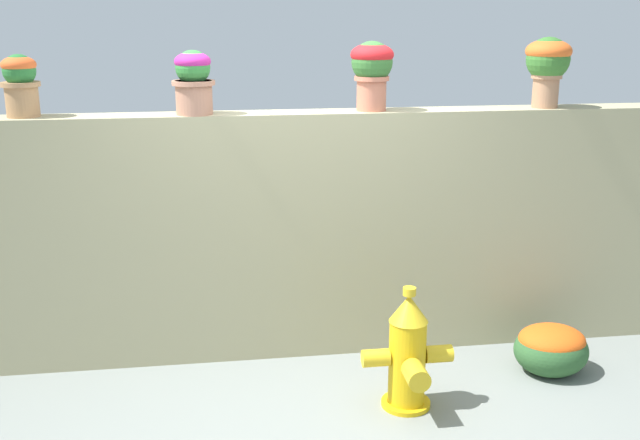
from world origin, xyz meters
The scene contains 8 objects.
ground_plane centered at (0.00, 0.00, 0.00)m, with size 24.00×24.00×0.00m, color slate.
stone_wall centered at (0.00, 0.94, 0.88)m, with size 6.76×0.30×1.77m, color tan.
potted_plant_1 centered at (-1.74, 0.95, 2.00)m, with size 0.25×0.25×0.40m.
potted_plant_2 centered at (-0.63, 0.91, 2.00)m, with size 0.29×0.29×0.42m.
potted_plant_3 centered at (0.58, 0.93, 2.06)m, with size 0.30×0.30×0.47m.
potted_plant_4 centered at (1.84, 0.92, 2.09)m, with size 0.32×0.32×0.49m.
fire_hydrant centered at (0.64, -0.01, 0.36)m, with size 0.58×0.46×0.80m.
flower_bush_left centered at (1.75, 0.31, 0.18)m, with size 0.52×0.46×0.35m.
Camera 1 is at (-0.54, -4.21, 2.44)m, focal length 42.37 mm.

